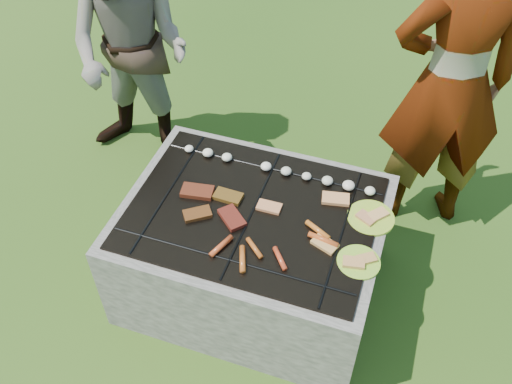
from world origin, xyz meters
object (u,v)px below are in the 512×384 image
cook (451,85)px  plate_near (359,262)px  plate_far (371,217)px  fire_pit (253,253)px  bystander (131,51)px

cook → plate_near: bearing=56.7°
plate_far → cook: (0.23, 0.74, 0.34)m
fire_pit → bystander: (-1.07, 0.83, 0.54)m
cook → fire_pit: bearing=27.7°
plate_near → bystander: bystander is taller
fire_pit → plate_near: size_ratio=5.89×
cook → bystander: bearing=-18.7°
fire_pit → bystander: size_ratio=0.80×
fire_pit → cook: 1.37m
plate_far → plate_near: bearing=-90.2°
plate_near → cook: bearing=77.3°
cook → bystander: size_ratio=1.17×
bystander → cook: bearing=4.5°
plate_near → cook: (0.23, 1.02, 0.34)m
fire_pit → plate_far: (0.56, 0.15, 0.33)m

